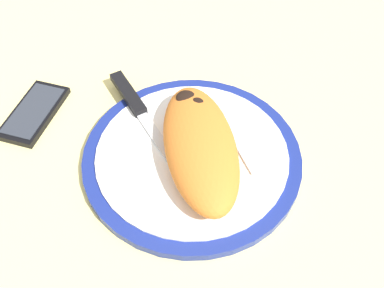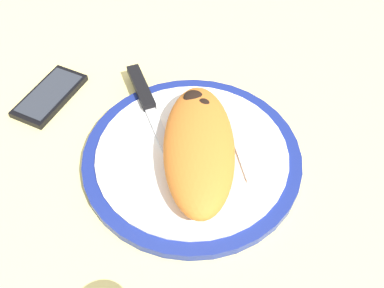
{
  "view_description": "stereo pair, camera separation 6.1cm",
  "coord_description": "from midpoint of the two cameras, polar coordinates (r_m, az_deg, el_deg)",
  "views": [
    {
      "loc": [
        -38.44,
        4.94,
        51.0
      ],
      "look_at": [
        0.0,
        0.0,
        3.64
      ],
      "focal_mm": 41.46,
      "sensor_mm": 36.0,
      "label": 1
    },
    {
      "loc": [
        -38.73,
        -1.17,
        51.0
      ],
      "look_at": [
        0.0,
        0.0,
        3.64
      ],
      "focal_mm": 41.46,
      "sensor_mm": 36.0,
      "label": 2
    }
  ],
  "objects": [
    {
      "name": "knife",
      "position": [
        0.69,
        -3.42,
        5.65
      ],
      "size": [
        21.18,
        10.07,
        1.2
      ],
      "color": "silver",
      "rests_on": "plate"
    },
    {
      "name": "fork",
      "position": [
        0.66,
        7.85,
        1.47
      ],
      "size": [
        15.22,
        5.16,
        0.4
      ],
      "color": "silver",
      "rests_on": "plate"
    },
    {
      "name": "ground_plane",
      "position": [
        0.65,
        2.68,
        -3.03
      ],
      "size": [
        150.0,
        150.0,
        3.0
      ],
      "primitive_type": "cube",
      "color": "#E5D684"
    },
    {
      "name": "smartphone",
      "position": [
        0.75,
        -15.61,
        5.91
      ],
      "size": [
        14.01,
        10.75,
        1.16
      ],
      "color": "black",
      "rests_on": "ground_plane"
    },
    {
      "name": "calzone",
      "position": [
        0.6,
        3.81,
        -0.51
      ],
      "size": [
        23.04,
        10.64,
        5.38
      ],
      "color": "orange",
      "rests_on": "plate"
    },
    {
      "name": "plate",
      "position": [
        0.63,
        2.76,
        -1.8
      ],
      "size": [
        31.18,
        31.18,
        1.64
      ],
      "color": "navy",
      "rests_on": "ground_plane"
    }
  ]
}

